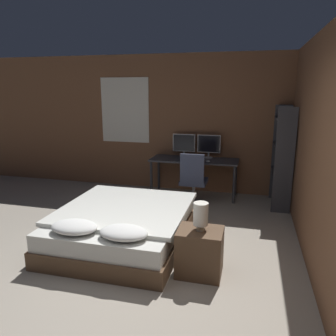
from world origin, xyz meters
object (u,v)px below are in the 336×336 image
object	(u,v)px
nightstand	(200,252)
monitor_left	(184,144)
bedside_lamp	(201,214)
monitor_right	(209,145)
computer_mouse	(208,161)
bed	(123,226)
bookshelf	(283,153)
keyboard	(192,161)
desk	(194,163)
office_chair	(193,186)

from	to	relation	value
nightstand	monitor_left	world-z (taller)	monitor_left
bedside_lamp	monitor_right	world-z (taller)	monitor_right
nightstand	computer_mouse	world-z (taller)	computer_mouse
bed	monitor_left	size ratio (longest dim) A/B	4.33
bookshelf	monitor_left	bearing A→B (deg)	166.13
keyboard	desk	bearing A→B (deg)	90.00
monitor_left	keyboard	bearing A→B (deg)	-59.18
office_chair	bookshelf	world-z (taller)	bookshelf
bookshelf	keyboard	bearing A→B (deg)	178.63
bed	office_chair	distance (m)	1.72
monitor_right	computer_mouse	bearing A→B (deg)	-83.30
keyboard	monitor_left	bearing A→B (deg)	120.82
bedside_lamp	bookshelf	world-z (taller)	bookshelf
nightstand	bookshelf	bearing A→B (deg)	67.77
bed	nightstand	size ratio (longest dim) A/B	3.67
monitor_left	computer_mouse	bearing A→B (deg)	-37.35
computer_mouse	bookshelf	world-z (taller)	bookshelf
computer_mouse	keyboard	bearing A→B (deg)	180.00
monitor_left	monitor_right	bearing A→B (deg)	0.00
bed	nightstand	bearing A→B (deg)	-24.00
keyboard	bookshelf	size ratio (longest dim) A/B	0.23
bed	monitor_right	size ratio (longest dim) A/B	4.33
desk	bookshelf	size ratio (longest dim) A/B	0.94
bed	keyboard	xyz separation A→B (m)	(0.56, 2.03, 0.49)
bedside_lamp	bookshelf	bearing A→B (deg)	67.77
monitor_left	computer_mouse	xyz separation A→B (m)	(0.54, -0.41, -0.24)
monitor_right	keyboard	bearing A→B (deg)	-120.82
monitor_right	office_chair	xyz separation A→B (m)	(-0.14, -0.87, -0.58)
nightstand	keyboard	bearing A→B (deg)	102.38
bed	bookshelf	bearing A→B (deg)	43.04
bed	monitor_left	xyz separation A→B (m)	(0.32, 2.45, 0.74)
desk	nightstand	bearing A→B (deg)	-78.52
bedside_lamp	monitor_right	size ratio (longest dim) A/B	0.70
desk	computer_mouse	world-z (taller)	computer_mouse
bed	office_chair	world-z (taller)	office_chair
monitor_right	office_chair	size ratio (longest dim) A/B	0.45
nightstand	monitor_right	world-z (taller)	monitor_right
bedside_lamp	bed	bearing A→B (deg)	156.00
office_chair	bookshelf	bearing A→B (deg)	16.11
desk	office_chair	bearing A→B (deg)	-80.84
nightstand	keyboard	world-z (taller)	keyboard
keyboard	computer_mouse	size ratio (longest dim) A/B	5.83
desk	keyboard	bearing A→B (deg)	-90.00
nightstand	desk	xyz separation A→B (m)	(-0.56, 2.74, 0.38)
computer_mouse	monitor_left	bearing A→B (deg)	142.65
monitor_right	keyboard	size ratio (longest dim) A/B	1.09
nightstand	office_chair	distance (m)	2.12
nightstand	monitor_right	distance (m)	3.05
office_chair	desk	bearing A→B (deg)	99.16
bed	bookshelf	xyz separation A→B (m)	(2.14, 2.00, 0.72)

